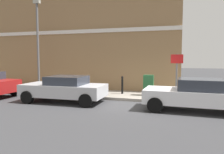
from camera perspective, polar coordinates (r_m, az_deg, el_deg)
ground at (r=10.83m, az=6.50°, el=-7.06°), size 80.00×80.00×0.00m
sidewalk at (r=14.84m, az=-15.41°, el=-3.63°), size 2.59×30.00×0.15m
corner_building at (r=18.50m, az=-4.10°, el=9.00°), size 7.24×13.55×7.09m
car_white at (r=9.97m, az=20.91°, el=-4.25°), size 1.92×4.25×1.38m
car_silver at (r=11.46m, az=-12.18°, el=-2.90°), size 2.03×4.25×1.33m
utility_cabinet at (r=12.52m, az=9.41°, el=-2.29°), size 0.46×0.61×1.15m
bollard_near_cabinet at (r=12.92m, az=2.68°, el=-1.90°), size 0.14×0.14×1.04m
street_sign at (r=11.50m, az=16.38°, el=1.83°), size 0.08×0.60×2.30m
lamppost at (r=15.05m, az=-18.62°, el=8.73°), size 0.20×0.44×5.72m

